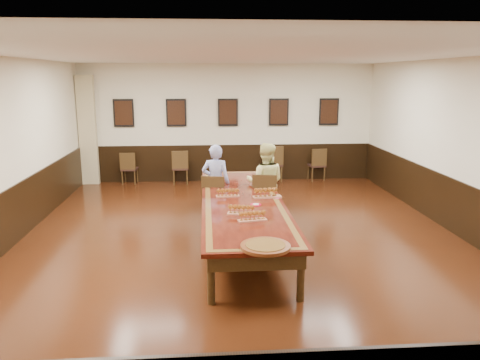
{
  "coord_description": "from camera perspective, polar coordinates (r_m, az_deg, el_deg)",
  "views": [
    {
      "loc": [
        -0.62,
        -7.87,
        2.88
      ],
      "look_at": [
        0.0,
        0.5,
        1.0
      ],
      "focal_mm": 35.0,
      "sensor_mm": 36.0,
      "label": 1
    }
  ],
  "objects": [
    {
      "name": "flight_c",
      "position": [
        7.32,
        0.17,
        -3.68
      ],
      "size": [
        0.45,
        0.21,
        0.16
      ],
      "color": "#A15F43",
      "rests_on": "conference_table"
    },
    {
      "name": "person_man",
      "position": [
        9.41,
        -2.97,
        -0.32
      ],
      "size": [
        0.63,
        0.48,
        1.55
      ],
      "primitive_type": "imported",
      "rotation": [
        0.0,
        0.0,
        2.93
      ],
      "color": "#4959B7",
      "rests_on": "floor"
    },
    {
      "name": "posters",
      "position": [
        12.86,
        -1.48,
        8.25
      ],
      "size": [
        6.14,
        0.04,
        0.74
      ],
      "color": "black",
      "rests_on": "wall_back"
    },
    {
      "name": "spare_chair_d",
      "position": [
        13.26,
        9.32,
        1.93
      ],
      "size": [
        0.48,
        0.51,
        0.91
      ],
      "primitive_type": null,
      "rotation": [
        0.0,
        0.0,
        3.25
      ],
      "color": "black",
      "rests_on": "floor"
    },
    {
      "name": "wall_front",
      "position": [
        3.19,
        7.49,
        -11.09
      ],
      "size": [
        8.0,
        0.02,
        3.2
      ],
      "primitive_type": "cube",
      "color": "beige",
      "rests_on": "floor"
    },
    {
      "name": "flight_d",
      "position": [
        7.0,
        1.52,
        -4.46
      ],
      "size": [
        0.45,
        0.21,
        0.16
      ],
      "color": "#A15F43",
      "rests_on": "conference_table"
    },
    {
      "name": "spare_chair_a",
      "position": [
        13.02,
        -13.33,
        1.46
      ],
      "size": [
        0.44,
        0.47,
        0.87
      ],
      "primitive_type": null,
      "rotation": [
        0.0,
        0.0,
        3.08
      ],
      "color": "black",
      "rests_on": "floor"
    },
    {
      "name": "conference_table",
      "position": [
        8.21,
        0.26,
        -3.41
      ],
      "size": [
        1.4,
        5.0,
        0.76
      ],
      "color": "black",
      "rests_on": "floor"
    },
    {
      "name": "wall_right",
      "position": [
        9.22,
        26.0,
        3.37
      ],
      "size": [
        0.02,
        10.0,
        3.2
      ],
      "primitive_type": "cube",
      "color": "beige",
      "rests_on": "floor"
    },
    {
      "name": "wainscoting",
      "position": [
        8.25,
        0.26,
        -4.15
      ],
      "size": [
        8.0,
        10.0,
        1.0
      ],
      "color": "black",
      "rests_on": "floor"
    },
    {
      "name": "ceiling",
      "position": [
        7.9,
        0.28,
        15.02
      ],
      "size": [
        8.0,
        10.0,
        0.02
      ],
      "primitive_type": "cube",
      "color": "white",
      "rests_on": "floor"
    },
    {
      "name": "chair_woman",
      "position": [
        9.31,
        3.05,
        -2.15
      ],
      "size": [
        0.56,
        0.59,
        1.01
      ],
      "primitive_type": null,
      "rotation": [
        0.0,
        0.0,
        2.97
      ],
      "color": "black",
      "rests_on": "floor"
    },
    {
      "name": "chair_man",
      "position": [
        9.38,
        -3.06,
        -2.18
      ],
      "size": [
        0.55,
        0.58,
        0.97
      ],
      "primitive_type": null,
      "rotation": [
        0.0,
        0.0,
        2.93
      ],
      "color": "black",
      "rests_on": "floor"
    },
    {
      "name": "pink_phone",
      "position": [
        8.33,
        4.33,
        -2.19
      ],
      "size": [
        0.13,
        0.14,
        0.01
      ],
      "primitive_type": "cube",
      "rotation": [
        0.0,
        0.0,
        0.68
      ],
      "color": "#ED4F97",
      "rests_on": "conference_table"
    },
    {
      "name": "curtain",
      "position": [
        13.15,
        -18.08,
        5.76
      ],
      "size": [
        0.45,
        0.18,
        2.9
      ],
      "primitive_type": "cube",
      "color": "tan",
      "rests_on": "floor"
    },
    {
      "name": "flight_b",
      "position": [
        8.32,
        3.29,
        -1.6
      ],
      "size": [
        0.52,
        0.2,
        0.19
      ],
      "color": "#A15F43",
      "rests_on": "conference_table"
    },
    {
      "name": "floor",
      "position": [
        8.41,
        0.26,
        -7.48
      ],
      "size": [
        8.0,
        10.0,
        0.02
      ],
      "primitive_type": "cube",
      "color": "black",
      "rests_on": "ground"
    },
    {
      "name": "spare_chair_b",
      "position": [
        12.77,
        -7.3,
        1.61
      ],
      "size": [
        0.45,
        0.49,
        0.93
      ],
      "primitive_type": null,
      "rotation": [
        0.0,
        0.0,
        3.19
      ],
      "color": "black",
      "rests_on": "floor"
    },
    {
      "name": "spare_chair_c",
      "position": [
        13.0,
        4.05,
        2.06
      ],
      "size": [
        0.51,
        0.55,
        1.01
      ],
      "primitive_type": null,
      "rotation": [
        0.0,
        0.0,
        3.22
      ],
      "color": "black",
      "rests_on": "floor"
    },
    {
      "name": "person_woman",
      "position": [
        9.35,
        3.11,
        -0.29
      ],
      "size": [
        0.88,
        0.74,
        1.59
      ],
      "primitive_type": "imported",
      "rotation": [
        0.0,
        0.0,
        2.97
      ],
      "color": "#ECE994",
      "rests_on": "floor"
    },
    {
      "name": "wall_left",
      "position": [
        8.66,
        -27.25,
        2.72
      ],
      "size": [
        0.02,
        10.0,
        3.2
      ],
      "primitive_type": "cube",
      "color": "beige",
      "rests_on": "floor"
    },
    {
      "name": "flight_a",
      "position": [
        8.38,
        -1.51,
        -1.58
      ],
      "size": [
        0.43,
        0.15,
        0.16
      ],
      "color": "#A15F43",
      "rests_on": "conference_table"
    },
    {
      "name": "wall_back",
      "position": [
        12.96,
        -1.49,
        6.95
      ],
      "size": [
        8.0,
        0.02,
        3.2
      ],
      "primitive_type": "cube",
      "color": "beige",
      "rests_on": "floor"
    },
    {
      "name": "red_plate_grp",
      "position": [
        7.86,
        1.94,
        -3.03
      ],
      "size": [
        0.18,
        0.18,
        0.02
      ],
      "color": "red",
      "rests_on": "conference_table"
    },
    {
      "name": "carved_platter",
      "position": [
        5.96,
        3.12,
        -8.07
      ],
      "size": [
        0.74,
        0.74,
        0.05
      ],
      "color": "#502310",
      "rests_on": "conference_table"
    }
  ]
}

